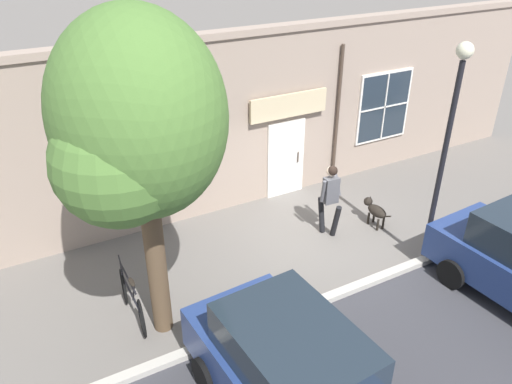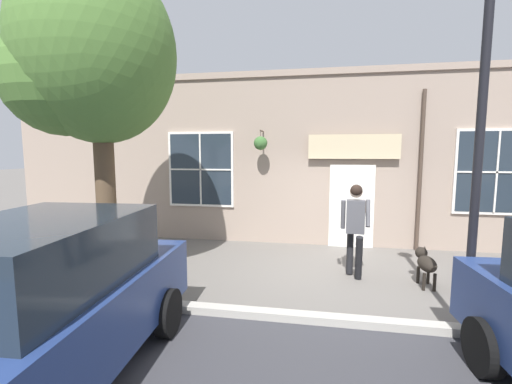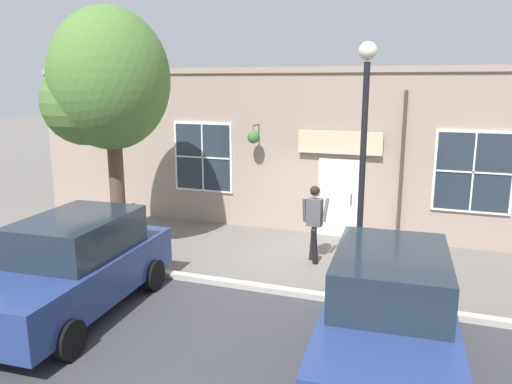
{
  "view_description": "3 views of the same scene",
  "coord_description": "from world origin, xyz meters",
  "px_view_note": "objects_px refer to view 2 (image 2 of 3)",
  "views": [
    {
      "loc": [
        8.02,
        -5.89,
        6.7
      ],
      "look_at": [
        -0.55,
        -1.22,
        1.29
      ],
      "focal_mm": 35.0,
      "sensor_mm": 36.0,
      "label": 1
    },
    {
      "loc": [
        6.69,
        -0.32,
        2.4
      ],
      "look_at": [
        -1.04,
        -1.71,
        1.5
      ],
      "focal_mm": 24.0,
      "sensor_mm": 36.0,
      "label": 2
    },
    {
      "loc": [
        10.8,
        2.88,
        4.08
      ],
      "look_at": [
        -0.68,
        -1.26,
        1.39
      ],
      "focal_mm": 35.0,
      "sensor_mm": 36.0,
      "label": 3
    }
  ],
  "objects_px": {
    "pedestrian_walking": "(355,221)",
    "street_tree_by_curb": "(91,59)",
    "parked_car_nearest_curb": "(29,312)",
    "street_lamp": "(483,95)",
    "dog_on_leash": "(426,263)",
    "leaning_bicycle": "(108,252)"
  },
  "relations": [
    {
      "from": "pedestrian_walking",
      "to": "street_tree_by_curb",
      "type": "distance_m",
      "value": 5.57
    },
    {
      "from": "parked_car_nearest_curb",
      "to": "street_lamp",
      "type": "height_order",
      "value": "street_lamp"
    },
    {
      "from": "street_lamp",
      "to": "dog_on_leash",
      "type": "bearing_deg",
      "value": -178.19
    },
    {
      "from": "pedestrian_walking",
      "to": "dog_on_leash",
      "type": "bearing_deg",
      "value": 78.99
    },
    {
      "from": "dog_on_leash",
      "to": "leaning_bicycle",
      "type": "relative_size",
      "value": 0.56
    },
    {
      "from": "parked_car_nearest_curb",
      "to": "street_lamp",
      "type": "bearing_deg",
      "value": 114.17
    },
    {
      "from": "leaning_bicycle",
      "to": "parked_car_nearest_curb",
      "type": "distance_m",
      "value": 3.78
    },
    {
      "from": "dog_on_leash",
      "to": "leaning_bicycle",
      "type": "bearing_deg",
      "value": -87.25
    },
    {
      "from": "pedestrian_walking",
      "to": "street_lamp",
      "type": "distance_m",
      "value": 3.03
    },
    {
      "from": "street_lamp",
      "to": "street_tree_by_curb",
      "type": "bearing_deg",
      "value": -96.81
    },
    {
      "from": "pedestrian_walking",
      "to": "parked_car_nearest_curb",
      "type": "bearing_deg",
      "value": -40.75
    },
    {
      "from": "pedestrian_walking",
      "to": "parked_car_nearest_curb",
      "type": "height_order",
      "value": "pedestrian_walking"
    },
    {
      "from": "dog_on_leash",
      "to": "street_lamp",
      "type": "height_order",
      "value": "street_lamp"
    },
    {
      "from": "parked_car_nearest_curb",
      "to": "leaning_bicycle",
      "type": "bearing_deg",
      "value": -156.82
    },
    {
      "from": "dog_on_leash",
      "to": "street_lamp",
      "type": "relative_size",
      "value": 0.2
    },
    {
      "from": "dog_on_leash",
      "to": "street_tree_by_curb",
      "type": "height_order",
      "value": "street_tree_by_curb"
    },
    {
      "from": "pedestrian_walking",
      "to": "parked_car_nearest_curb",
      "type": "relative_size",
      "value": 0.41
    },
    {
      "from": "street_lamp",
      "to": "leaning_bicycle",
      "type": "bearing_deg",
      "value": -102.19
    },
    {
      "from": "dog_on_leash",
      "to": "parked_car_nearest_curb",
      "type": "distance_m",
      "value": 5.99
    },
    {
      "from": "dog_on_leash",
      "to": "street_tree_by_curb",
      "type": "distance_m",
      "value": 6.91
    },
    {
      "from": "pedestrian_walking",
      "to": "street_tree_by_curb",
      "type": "height_order",
      "value": "street_tree_by_curb"
    },
    {
      "from": "pedestrian_walking",
      "to": "leaning_bicycle",
      "type": "distance_m",
      "value": 4.99
    }
  ]
}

